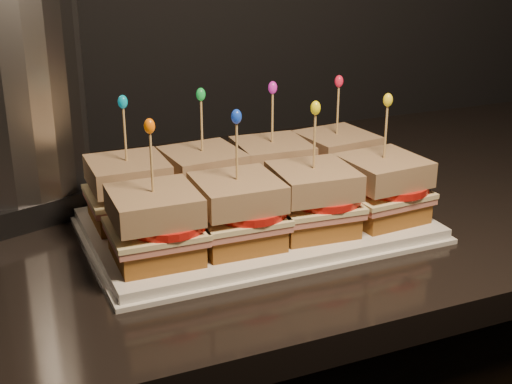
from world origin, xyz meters
name	(u,v)px	position (x,y,z in m)	size (l,w,h in m)	color
granite_slab	(301,208)	(-0.78, 1.66, 0.86)	(2.61, 0.70, 0.04)	black
platter	(256,225)	(-0.90, 1.57, 0.89)	(0.42, 0.26, 0.02)	white
platter_rim	(256,229)	(-0.90, 1.57, 0.89)	(0.43, 0.27, 0.01)	white
sandwich_0_bread_bot	(130,211)	(-1.05, 1.63, 0.91)	(0.09, 0.09, 0.03)	brown
sandwich_0_ham	(129,199)	(-1.05, 1.63, 0.93)	(0.10, 0.10, 0.01)	#C86E61
sandwich_0_cheese	(129,194)	(-1.05, 1.63, 0.94)	(0.10, 0.10, 0.01)	beige
sandwich_0_tomato	(139,188)	(-1.03, 1.62, 0.94)	(0.09, 0.09, 0.01)	red
sandwich_0_bread_top	(127,173)	(-1.05, 1.63, 0.97)	(0.09, 0.09, 0.03)	#53270A
sandwich_0_pick	(125,137)	(-1.05, 1.63, 1.01)	(0.00, 0.00, 0.09)	tan
sandwich_0_frill	(123,102)	(-1.05, 1.63, 1.06)	(0.01, 0.01, 0.02)	#0693B2
sandwich_1_bread_bot	(204,200)	(-0.95, 1.63, 0.91)	(0.09, 0.09, 0.03)	brown
sandwich_1_ham	(203,188)	(-0.95, 1.63, 0.93)	(0.10, 0.10, 0.01)	#C86E61
sandwich_1_cheese	(203,183)	(-0.95, 1.63, 0.94)	(0.10, 0.10, 0.01)	beige
sandwich_1_tomato	(213,178)	(-0.93, 1.62, 0.94)	(0.09, 0.09, 0.01)	red
sandwich_1_bread_top	(203,163)	(-0.95, 1.63, 0.97)	(0.09, 0.09, 0.03)	#53270A
sandwich_1_pick	(202,129)	(-0.95, 1.63, 1.01)	(0.00, 0.00, 0.09)	tan
sandwich_1_frill	(201,94)	(-0.95, 1.63, 1.06)	(0.01, 0.01, 0.02)	green
sandwich_2_bread_bot	(272,189)	(-0.85, 1.63, 0.91)	(0.09, 0.09, 0.03)	brown
sandwich_2_ham	(272,178)	(-0.85, 1.63, 0.93)	(0.10, 0.10, 0.01)	#C86E61
sandwich_2_cheese	(272,173)	(-0.85, 1.63, 0.94)	(0.10, 0.10, 0.01)	beige
sandwich_2_tomato	(282,168)	(-0.83, 1.62, 0.94)	(0.09, 0.09, 0.01)	red
sandwich_2_bread_top	(272,153)	(-0.85, 1.63, 0.97)	(0.09, 0.09, 0.03)	#53270A
sandwich_2_pick	(272,121)	(-0.85, 1.63, 1.01)	(0.00, 0.00, 0.09)	tan
sandwich_2_frill	(273,88)	(-0.85, 1.63, 1.06)	(0.01, 0.01, 0.02)	#D221BF
sandwich_3_bread_bot	(335,179)	(-0.75, 1.63, 0.91)	(0.09, 0.09, 0.03)	brown
sandwich_3_ham	(335,168)	(-0.75, 1.63, 0.93)	(0.10, 0.10, 0.01)	#C86E61
sandwich_3_cheese	(336,164)	(-0.75, 1.63, 0.94)	(0.10, 0.10, 0.01)	beige
sandwich_3_tomato	(345,159)	(-0.73, 1.62, 0.94)	(0.09, 0.09, 0.01)	red
sandwich_3_bread_top	(336,145)	(-0.75, 1.63, 0.97)	(0.09, 0.09, 0.03)	#53270A
sandwich_3_pick	(338,113)	(-0.75, 1.63, 1.01)	(0.00, 0.00, 0.09)	tan
sandwich_3_frill	(339,81)	(-0.75, 1.63, 1.06)	(0.01, 0.01, 0.02)	red
sandwich_4_bread_bot	(156,248)	(-1.05, 1.51, 0.91)	(0.09, 0.09, 0.03)	brown
sandwich_4_ham	(155,234)	(-1.05, 1.51, 0.93)	(0.10, 0.10, 0.01)	#C86E61
sandwich_4_cheese	(155,228)	(-1.05, 1.51, 0.94)	(0.10, 0.10, 0.01)	beige
sandwich_4_tomato	(167,222)	(-1.03, 1.50, 0.94)	(0.09, 0.09, 0.01)	red
sandwich_4_bread_top	(154,205)	(-1.05, 1.51, 0.97)	(0.09, 0.09, 0.03)	#53270A
sandwich_4_pick	(152,166)	(-1.05, 1.51, 1.01)	(0.00, 0.00, 0.09)	tan
sandwich_4_frill	(149,126)	(-1.05, 1.51, 1.06)	(0.01, 0.01, 0.02)	#F66504
sandwich_5_bread_bot	(238,233)	(-0.95, 1.51, 0.91)	(0.09, 0.09, 0.03)	brown
sandwich_5_ham	(237,220)	(-0.95, 1.51, 0.93)	(0.10, 0.10, 0.01)	#C86E61
sandwich_5_cheese	(237,215)	(-0.95, 1.51, 0.94)	(0.10, 0.10, 0.01)	beige
sandwich_5_tomato	(249,209)	(-0.93, 1.50, 0.94)	(0.09, 0.09, 0.01)	red
sandwich_5_bread_top	(237,192)	(-0.95, 1.51, 0.97)	(0.09, 0.09, 0.03)	#53270A
sandwich_5_pick	(237,155)	(-0.95, 1.51, 1.01)	(0.00, 0.00, 0.09)	tan
sandwich_5_frill	(236,117)	(-0.95, 1.51, 1.06)	(0.01, 0.01, 0.02)	blue
sandwich_6_bread_bot	(312,220)	(-0.85, 1.51, 0.91)	(0.09, 0.09, 0.03)	brown
sandwich_6_ham	(313,208)	(-0.85, 1.51, 0.93)	(0.10, 0.10, 0.01)	#C86E61
sandwich_6_cheese	(313,202)	(-0.85, 1.51, 0.94)	(0.10, 0.10, 0.01)	beige
sandwich_6_tomato	(324,197)	(-0.83, 1.50, 0.94)	(0.09, 0.09, 0.01)	red
sandwich_6_bread_top	(313,181)	(-0.85, 1.51, 0.97)	(0.09, 0.09, 0.03)	#53270A
sandwich_6_pick	(314,145)	(-0.85, 1.51, 1.01)	(0.00, 0.00, 0.09)	tan
sandwich_6_frill	(316,108)	(-0.85, 1.51, 1.06)	(0.01, 0.01, 0.02)	yellow
sandwich_7_bread_bot	(381,208)	(-0.75, 1.51, 0.91)	(0.09, 0.09, 0.03)	brown
sandwich_7_ham	(382,196)	(-0.75, 1.51, 0.93)	(0.10, 0.10, 0.01)	#C86E61
sandwich_7_cheese	(382,191)	(-0.75, 1.51, 0.94)	(0.10, 0.10, 0.01)	beige
sandwich_7_tomato	(393,186)	(-0.73, 1.50, 0.94)	(0.09, 0.09, 0.01)	red
sandwich_7_bread_top	(383,170)	(-0.75, 1.51, 0.97)	(0.09, 0.09, 0.03)	#53270A
sandwich_7_pick	(386,135)	(-0.75, 1.51, 1.01)	(0.00, 0.00, 0.09)	tan
sandwich_7_frill	(388,100)	(-0.75, 1.51, 1.06)	(0.01, 0.01, 0.02)	yellow
appliance_base	(11,192)	(-1.18, 1.80, 0.90)	(0.28, 0.23, 0.03)	#262628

